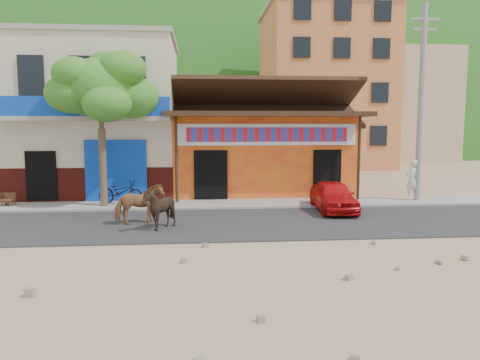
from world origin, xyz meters
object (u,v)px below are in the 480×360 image
object	(u,v)px
cow_dark	(159,209)
cafe_chair_left	(8,194)
tree	(102,128)
cafe_chair_right	(2,194)
cow_tan	(139,204)
pedestrian	(412,180)
red_car	(333,196)
scooter	(121,192)
utility_pole	(421,104)

from	to	relation	value
cow_dark	cafe_chair_left	distance (m)	7.60
tree	cafe_chair_left	bearing A→B (deg)	175.22
cafe_chair_right	cow_tan	bearing A→B (deg)	-66.35
pedestrian	cafe_chair_left	xyz separation A→B (m)	(-16.32, 0.06, -0.39)
cow_tan	pedestrian	bearing A→B (deg)	-94.16
tree	cow_tan	world-z (taller)	tree
red_car	scooter	xyz separation A→B (m)	(-8.10, 1.86, -0.00)
tree	scooter	xyz separation A→B (m)	(0.60, 0.33, -2.51)
pedestrian	cafe_chair_right	world-z (taller)	pedestrian
cafe_chair_left	cafe_chair_right	size ratio (longest dim) A/B	1.02
cafe_chair_right	cafe_chair_left	bearing A→B (deg)	-58.38
tree	utility_pole	bearing A→B (deg)	0.90
cafe_chair_left	cow_dark	bearing A→B (deg)	-27.28
cow_dark	cafe_chair_left	bearing A→B (deg)	-138.60
red_car	cafe_chair_left	distance (m)	12.56
red_car	cafe_chair_right	world-z (taller)	red_car
scooter	pedestrian	size ratio (longest dim) A/B	1.09
cafe_chair_left	pedestrian	bearing A→B (deg)	8.06
cow_tan	scooter	bearing A→B (deg)	-3.72
tree	cafe_chair_right	world-z (taller)	tree
scooter	cafe_chair_left	xyz separation A→B (m)	(-4.32, -0.02, -0.03)
cow_tan	cafe_chair_right	size ratio (longest dim) A/B	1.71
cow_dark	utility_pole	bearing A→B (deg)	99.56
cafe_chair_left	cafe_chair_right	world-z (taller)	cafe_chair_left
cow_tan	cafe_chair_right	world-z (taller)	cow_tan
red_car	scooter	size ratio (longest dim) A/B	1.80
tree	cow_dark	distance (m)	5.37
scooter	pedestrian	world-z (taller)	pedestrian
utility_pole	cafe_chair_left	xyz separation A→B (m)	(-16.52, 0.11, -3.54)
cow_dark	cafe_chair_left	xyz separation A→B (m)	(-6.18, 4.42, -0.10)
pedestrian	cafe_chair_right	bearing A→B (deg)	-8.55
utility_pole	cow_tan	distance (m)	12.06
red_car	tree	bearing A→B (deg)	172.49
tree	utility_pole	world-z (taller)	utility_pole
red_car	cow_tan	bearing A→B (deg)	-164.16
tree	pedestrian	distance (m)	12.79
red_car	cafe_chair_left	world-z (taller)	red_car
tree	red_car	size ratio (longest dim) A/B	1.80
red_car	cafe_chair_right	bearing A→B (deg)	173.66
pedestrian	cow_dark	bearing A→B (deg)	15.33
cow_dark	scooter	size ratio (longest dim) A/B	0.70
scooter	pedestrian	distance (m)	12.01
utility_pole	pedestrian	distance (m)	3.16
utility_pole	red_car	world-z (taller)	utility_pole
pedestrian	cafe_chair_right	size ratio (longest dim) A/B	1.88
utility_pole	pedestrian	size ratio (longest dim) A/B	4.73
scooter	tree	bearing A→B (deg)	134.04
cow_dark	red_car	bearing A→B (deg)	99.43
cow_tan	cow_dark	distance (m)	1.17
red_car	pedestrian	distance (m)	4.30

